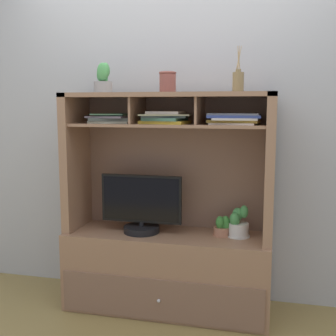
% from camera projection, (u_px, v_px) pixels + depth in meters
% --- Properties ---
extents(floor_plane, '(6.00, 6.00, 0.02)m').
position_uv_depth(floor_plane, '(168.00, 307.00, 3.12)').
color(floor_plane, olive).
rests_on(floor_plane, ground).
extents(back_wall, '(6.00, 0.02, 2.80)m').
position_uv_depth(back_wall, '(177.00, 111.00, 3.18)').
color(back_wall, '#ADB0B7').
rests_on(back_wall, ground).
extents(media_console, '(1.43, 0.52, 1.53)m').
position_uv_depth(media_console, '(168.00, 245.00, 3.06)').
color(media_console, '#976E52').
rests_on(media_console, ground).
extents(tv_monitor, '(0.58, 0.25, 0.41)m').
position_uv_depth(tv_monitor, '(141.00, 208.00, 3.02)').
color(tv_monitor, black).
rests_on(tv_monitor, media_console).
extents(potted_orchid, '(0.12, 0.12, 0.14)m').
position_uv_depth(potted_orchid, '(222.00, 228.00, 2.96)').
color(potted_orchid, '#A96F55').
rests_on(potted_orchid, media_console).
extents(potted_fern, '(0.16, 0.16, 0.22)m').
position_uv_depth(potted_fern, '(238.00, 225.00, 2.94)').
color(potted_fern, silver).
rests_on(potted_fern, media_console).
extents(magazine_stack_left, '(0.36, 0.30, 0.08)m').
position_uv_depth(magazine_stack_left, '(165.00, 118.00, 2.89)').
color(magazine_stack_left, gold).
rests_on(magazine_stack_left, media_console).
extents(magazine_stack_centre, '(0.34, 0.32, 0.07)m').
position_uv_depth(magazine_stack_centre, '(113.00, 118.00, 3.04)').
color(magazine_stack_centre, beige).
rests_on(magazine_stack_centre, media_console).
extents(magazine_stack_right, '(0.34, 0.29, 0.07)m').
position_uv_depth(magazine_stack_right, '(234.00, 118.00, 2.79)').
color(magazine_stack_right, beige).
rests_on(magazine_stack_right, media_console).
extents(diffuser_bottle, '(0.07, 0.07, 0.29)m').
position_uv_depth(diffuser_bottle, '(238.00, 82.00, 2.79)').
color(diffuser_bottle, olive).
rests_on(diffuser_bottle, media_console).
extents(potted_succulent, '(0.15, 0.15, 0.21)m').
position_uv_depth(potted_succulent, '(103.00, 81.00, 3.00)').
color(potted_succulent, '#969494').
rests_on(potted_succulent, media_console).
extents(ceramic_vase, '(0.12, 0.12, 0.14)m').
position_uv_depth(ceramic_vase, '(168.00, 82.00, 2.88)').
color(ceramic_vase, brown).
rests_on(ceramic_vase, media_console).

